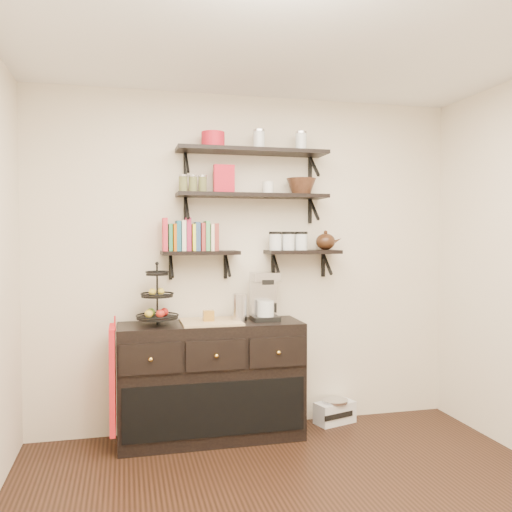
# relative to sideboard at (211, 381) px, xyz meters

# --- Properties ---
(ceiling) EXTENTS (3.50, 3.50, 0.02)m
(ceiling) POSITION_rel_sideboard_xyz_m (0.35, -1.51, 2.25)
(ceiling) COLOR white
(ceiling) RESTS_ON back_wall
(back_wall) EXTENTS (3.50, 0.02, 2.70)m
(back_wall) POSITION_rel_sideboard_xyz_m (0.35, 0.24, 0.90)
(back_wall) COLOR beige
(back_wall) RESTS_ON ground
(shelf_top) EXTENTS (1.20, 0.27, 0.23)m
(shelf_top) POSITION_rel_sideboard_xyz_m (0.35, 0.10, 1.78)
(shelf_top) COLOR black
(shelf_top) RESTS_ON back_wall
(shelf_mid) EXTENTS (1.20, 0.27, 0.23)m
(shelf_mid) POSITION_rel_sideboard_xyz_m (0.35, 0.10, 1.43)
(shelf_mid) COLOR black
(shelf_mid) RESTS_ON back_wall
(shelf_low_left) EXTENTS (0.60, 0.25, 0.23)m
(shelf_low_left) POSITION_rel_sideboard_xyz_m (-0.07, 0.12, 0.98)
(shelf_low_left) COLOR black
(shelf_low_left) RESTS_ON back_wall
(shelf_low_right) EXTENTS (0.60, 0.25, 0.23)m
(shelf_low_right) POSITION_rel_sideboard_xyz_m (0.77, 0.12, 0.98)
(shelf_low_right) COLOR black
(shelf_low_right) RESTS_ON back_wall
(cookbooks) EXTENTS (0.43, 0.15, 0.26)m
(cookbooks) POSITION_rel_sideboard_xyz_m (-0.12, 0.12, 1.11)
(cookbooks) COLOR red
(cookbooks) RESTS_ON shelf_low_left
(glass_canisters) EXTENTS (0.32, 0.10, 0.13)m
(glass_canisters) POSITION_rel_sideboard_xyz_m (0.65, 0.12, 1.06)
(glass_canisters) COLOR silver
(glass_canisters) RESTS_ON shelf_low_right
(sideboard) EXTENTS (1.40, 0.50, 0.92)m
(sideboard) POSITION_rel_sideboard_xyz_m (0.00, 0.00, 0.00)
(sideboard) COLOR black
(sideboard) RESTS_ON floor
(fruit_stand) EXTENTS (0.31, 0.31, 0.45)m
(fruit_stand) POSITION_rel_sideboard_xyz_m (-0.40, 0.00, 0.60)
(fruit_stand) COLOR black
(fruit_stand) RESTS_ON sideboard
(candle) EXTENTS (0.08, 0.08, 0.08)m
(candle) POSITION_rel_sideboard_xyz_m (-0.02, 0.00, 0.50)
(candle) COLOR olive
(candle) RESTS_ON sideboard
(coffee_maker) EXTENTS (0.21, 0.20, 0.38)m
(coffee_maker) POSITION_rel_sideboard_xyz_m (0.43, 0.03, 0.63)
(coffee_maker) COLOR black
(coffee_maker) RESTS_ON sideboard
(thermal_carafe) EXTENTS (0.11, 0.11, 0.22)m
(thermal_carafe) POSITION_rel_sideboard_xyz_m (0.22, -0.02, 0.56)
(thermal_carafe) COLOR silver
(thermal_carafe) RESTS_ON sideboard
(apron) EXTENTS (0.04, 0.32, 0.76)m
(apron) POSITION_rel_sideboard_xyz_m (-0.73, -0.10, 0.09)
(apron) COLOR red
(apron) RESTS_ON sideboard
(radio) EXTENTS (0.37, 0.28, 0.20)m
(radio) POSITION_rel_sideboard_xyz_m (1.06, 0.10, -0.36)
(radio) COLOR silver
(radio) RESTS_ON floor
(recipe_box) EXTENTS (0.16, 0.06, 0.22)m
(recipe_box) POSITION_rel_sideboard_xyz_m (0.12, 0.10, 1.56)
(recipe_box) COLOR red
(recipe_box) RESTS_ON shelf_mid
(walnut_bowl) EXTENTS (0.24, 0.24, 0.13)m
(walnut_bowl) POSITION_rel_sideboard_xyz_m (0.76, 0.10, 1.51)
(walnut_bowl) COLOR black
(walnut_bowl) RESTS_ON shelf_mid
(ramekins) EXTENTS (0.09, 0.09, 0.10)m
(ramekins) POSITION_rel_sideboard_xyz_m (0.48, 0.10, 1.50)
(ramekins) COLOR white
(ramekins) RESTS_ON shelf_mid
(teapot) EXTENTS (0.22, 0.17, 0.16)m
(teapot) POSITION_rel_sideboard_xyz_m (0.97, 0.12, 1.08)
(teapot) COLOR #311B0E
(teapot) RESTS_ON shelf_low_right
(red_pot) EXTENTS (0.18, 0.18, 0.12)m
(red_pot) POSITION_rel_sideboard_xyz_m (0.04, 0.10, 1.86)
(red_pot) COLOR red
(red_pot) RESTS_ON shelf_top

